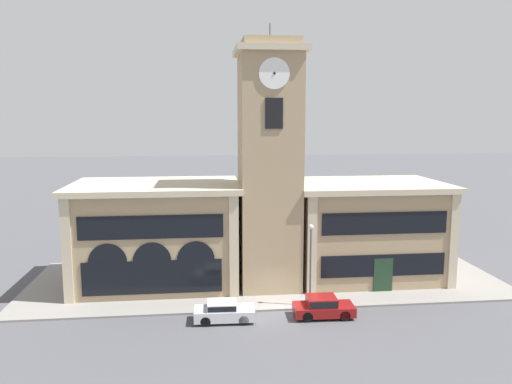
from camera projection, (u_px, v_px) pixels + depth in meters
ground_plane at (279, 311)px, 35.07m from camera, size 300.00×300.00×0.00m
sidewalk_kerb at (266, 280)px, 41.65m from camera, size 38.57×13.41×0.15m
clock_tower at (269, 167)px, 38.69m from camera, size 5.30×5.30×20.46m
town_hall_left_wing at (157, 234)px, 40.45m from camera, size 13.39×9.29×8.29m
town_hall_right_wing at (366, 229)px, 42.37m from camera, size 12.66×9.29×8.13m
parked_car_near at (224, 311)px, 33.24m from camera, size 4.06×1.90×1.36m
parked_car_mid at (323, 306)px, 33.97m from camera, size 4.14×1.99×1.43m
street_lamp at (311, 253)px, 35.19m from camera, size 0.36×0.36×5.93m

